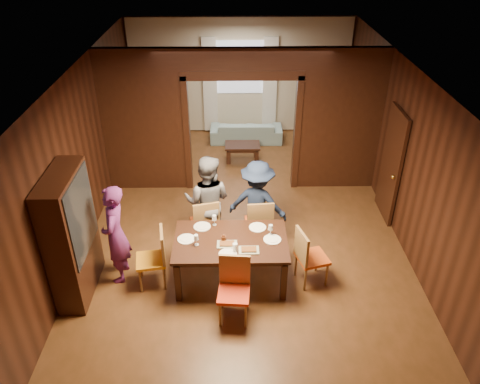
{
  "coord_description": "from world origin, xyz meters",
  "views": [
    {
      "loc": [
        -0.17,
        -6.98,
        5.06
      ],
      "look_at": [
        -0.07,
        -0.4,
        1.05
      ],
      "focal_mm": 35.0,
      "sensor_mm": 36.0,
      "label": 1
    }
  ],
  "objects_px": {
    "person_grey": "(208,202)",
    "sofa": "(246,131)",
    "dining_table": "(231,260)",
    "chair_far_l": "(205,222)",
    "coffee_table": "(242,152)",
    "chair_far_r": "(259,222)",
    "hutch": "(71,236)",
    "chair_left": "(151,258)",
    "person_purple": "(115,235)",
    "chair_right": "(312,256)",
    "person_navy": "(257,203)",
    "chair_near": "(234,292)"
  },
  "relations": [
    {
      "from": "person_navy",
      "to": "chair_left",
      "type": "height_order",
      "value": "person_navy"
    },
    {
      "from": "person_grey",
      "to": "person_purple",
      "type": "bearing_deg",
      "value": 43.24
    },
    {
      "from": "person_grey",
      "to": "chair_left",
      "type": "xyz_separation_m",
      "value": [
        -0.83,
        -1.05,
        -0.35
      ]
    },
    {
      "from": "chair_near",
      "to": "chair_far_r",
      "type": "bearing_deg",
      "value": 80.62
    },
    {
      "from": "person_grey",
      "to": "chair_far_l",
      "type": "bearing_deg",
      "value": 62.64
    },
    {
      "from": "sofa",
      "to": "chair_left",
      "type": "distance_m",
      "value": 5.49
    },
    {
      "from": "coffee_table",
      "to": "chair_near",
      "type": "bearing_deg",
      "value": -92.53
    },
    {
      "from": "person_navy",
      "to": "chair_near",
      "type": "bearing_deg",
      "value": 93.89
    },
    {
      "from": "sofa",
      "to": "hutch",
      "type": "distance_m",
      "value": 6.03
    },
    {
      "from": "dining_table",
      "to": "person_navy",
      "type": "bearing_deg",
      "value": 65.57
    },
    {
      "from": "chair_far_l",
      "to": "hutch",
      "type": "xyz_separation_m",
      "value": [
        -1.86,
        -1.07,
        0.52
      ]
    },
    {
      "from": "person_navy",
      "to": "hutch",
      "type": "distance_m",
      "value": 3.0
    },
    {
      "from": "dining_table",
      "to": "chair_far_r",
      "type": "distance_m",
      "value": 1.01
    },
    {
      "from": "sofa",
      "to": "chair_far_l",
      "type": "distance_m",
      "value": 4.37
    },
    {
      "from": "person_purple",
      "to": "chair_far_l",
      "type": "bearing_deg",
      "value": 119.94
    },
    {
      "from": "person_grey",
      "to": "chair_right",
      "type": "bearing_deg",
      "value": 158.2
    },
    {
      "from": "chair_left",
      "to": "chair_far_l",
      "type": "distance_m",
      "value": 1.24
    },
    {
      "from": "person_purple",
      "to": "hutch",
      "type": "distance_m",
      "value": 0.64
    },
    {
      "from": "person_navy",
      "to": "dining_table",
      "type": "relative_size",
      "value": 0.91
    },
    {
      "from": "person_grey",
      "to": "dining_table",
      "type": "bearing_deg",
      "value": 122.08
    },
    {
      "from": "person_grey",
      "to": "sofa",
      "type": "relative_size",
      "value": 0.94
    },
    {
      "from": "dining_table",
      "to": "hutch",
      "type": "bearing_deg",
      "value": -175.66
    },
    {
      "from": "person_purple",
      "to": "person_grey",
      "type": "distance_m",
      "value": 1.62
    },
    {
      "from": "chair_far_l",
      "to": "chair_far_r",
      "type": "xyz_separation_m",
      "value": [
        0.92,
        -0.01,
        0.0
      ]
    },
    {
      "from": "sofa",
      "to": "coffee_table",
      "type": "distance_m",
      "value": 1.09
    },
    {
      "from": "person_purple",
      "to": "person_grey",
      "type": "height_order",
      "value": "person_grey"
    },
    {
      "from": "person_navy",
      "to": "chair_near",
      "type": "relative_size",
      "value": 1.61
    },
    {
      "from": "sofa",
      "to": "coffee_table",
      "type": "height_order",
      "value": "sofa"
    },
    {
      "from": "person_purple",
      "to": "person_navy",
      "type": "bearing_deg",
      "value": 110.52
    },
    {
      "from": "chair_near",
      "to": "hutch",
      "type": "bearing_deg",
      "value": 169.51
    },
    {
      "from": "chair_right",
      "to": "sofa",
      "type": "bearing_deg",
      "value": -6.83
    },
    {
      "from": "dining_table",
      "to": "chair_left",
      "type": "xyz_separation_m",
      "value": [
        -1.22,
        -0.08,
        0.1
      ]
    },
    {
      "from": "dining_table",
      "to": "chair_left",
      "type": "distance_m",
      "value": 1.23
    },
    {
      "from": "person_grey",
      "to": "sofa",
      "type": "height_order",
      "value": "person_grey"
    },
    {
      "from": "person_grey",
      "to": "dining_table",
      "type": "height_order",
      "value": "person_grey"
    },
    {
      "from": "sofa",
      "to": "chair_near",
      "type": "xyz_separation_m",
      "value": [
        -0.33,
        -6.0,
        0.22
      ]
    },
    {
      "from": "sofa",
      "to": "dining_table",
      "type": "height_order",
      "value": "dining_table"
    },
    {
      "from": "coffee_table",
      "to": "hutch",
      "type": "distance_m",
      "value": 5.05
    },
    {
      "from": "person_grey",
      "to": "sofa",
      "type": "xyz_separation_m",
      "value": [
        0.76,
        4.21,
        -0.58
      ]
    },
    {
      "from": "person_grey",
      "to": "chair_far_l",
      "type": "relative_size",
      "value": 1.73
    },
    {
      "from": "chair_left",
      "to": "chair_far_l",
      "type": "bearing_deg",
      "value": 132.14
    },
    {
      "from": "person_grey",
      "to": "chair_right",
      "type": "height_order",
      "value": "person_grey"
    },
    {
      "from": "sofa",
      "to": "hutch",
      "type": "height_order",
      "value": "hutch"
    },
    {
      "from": "chair_far_r",
      "to": "chair_near",
      "type": "height_order",
      "value": "same"
    },
    {
      "from": "sofa",
      "to": "chair_far_r",
      "type": "relative_size",
      "value": 1.84
    },
    {
      "from": "person_purple",
      "to": "dining_table",
      "type": "height_order",
      "value": "person_purple"
    },
    {
      "from": "sofa",
      "to": "chair_right",
      "type": "distance_m",
      "value": 5.31
    },
    {
      "from": "person_navy",
      "to": "chair_far_l",
      "type": "height_order",
      "value": "person_navy"
    },
    {
      "from": "dining_table",
      "to": "chair_left",
      "type": "bearing_deg",
      "value": -176.41
    },
    {
      "from": "chair_left",
      "to": "chair_near",
      "type": "distance_m",
      "value": 1.47
    }
  ]
}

